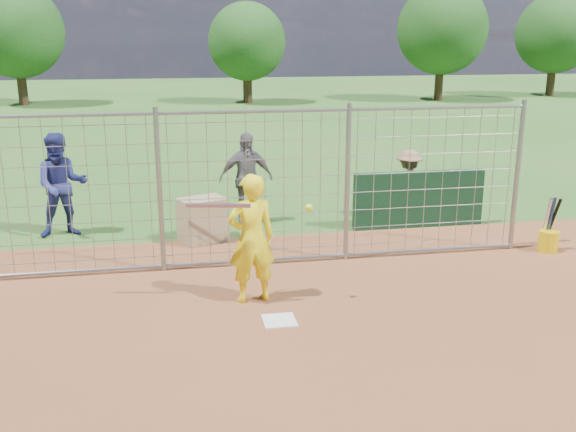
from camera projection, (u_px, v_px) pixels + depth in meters
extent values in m
plane|color=#2D591E|center=(277.00, 315.00, 8.63)|extent=(100.00, 100.00, 0.00)
cube|color=silver|center=(279.00, 321.00, 8.44)|extent=(0.43, 0.43, 0.02)
cube|color=#11381E|center=(419.00, 199.00, 12.48)|extent=(2.60, 0.20, 1.10)
imported|color=yellow|center=(251.00, 239.00, 8.86)|extent=(0.73, 0.53, 1.84)
imported|color=navy|center=(62.00, 185.00, 11.80)|extent=(1.04, 0.87, 1.94)
imported|color=slate|center=(246.00, 178.00, 12.62)|extent=(1.11, 0.56, 1.83)
imported|color=#906B4E|center=(408.00, 185.00, 12.92)|extent=(1.07, 0.94, 1.44)
cube|color=tan|center=(203.00, 220.00, 11.64)|extent=(0.95, 0.81, 0.80)
cylinder|color=silver|center=(218.00, 206.00, 8.46)|extent=(0.86, 0.23, 0.06)
sphere|color=#E0F619|center=(309.00, 208.00, 8.60)|extent=(0.10, 0.10, 0.10)
cylinder|color=yellow|center=(548.00, 241.00, 11.11)|extent=(0.34, 0.34, 0.38)
cylinder|color=silver|center=(546.00, 221.00, 11.05)|extent=(0.07, 0.25, 0.84)
cylinder|color=navy|center=(550.00, 220.00, 11.07)|extent=(0.09, 0.18, 0.85)
cylinder|color=black|center=(553.00, 220.00, 11.07)|extent=(0.11, 0.31, 0.83)
cylinder|color=gray|center=(160.00, 192.00, 9.91)|extent=(0.08, 0.08, 2.60)
cylinder|color=gray|center=(347.00, 184.00, 10.43)|extent=(0.08, 0.08, 2.60)
cylinder|color=gray|center=(517.00, 177.00, 10.95)|extent=(0.08, 0.08, 2.60)
cylinder|color=gray|center=(255.00, 112.00, 9.84)|extent=(9.00, 0.05, 0.05)
cylinder|color=gray|center=(257.00, 260.00, 10.50)|extent=(9.00, 0.05, 0.05)
cube|color=gray|center=(256.00, 191.00, 10.18)|extent=(9.00, 0.02, 2.50)
cylinder|color=#3F2B19|center=(22.00, 81.00, 34.18)|extent=(0.50, 0.50, 2.52)
sphere|color=#26561E|center=(16.00, 31.00, 33.48)|extent=(4.90, 4.90, 4.90)
cylinder|color=#3F2B19|center=(248.00, 83.00, 35.36)|extent=(0.50, 0.50, 2.16)
sphere|color=#26561E|center=(247.00, 41.00, 34.76)|extent=(4.20, 4.20, 4.20)
cylinder|color=#3F2B19|center=(439.00, 77.00, 36.73)|extent=(0.50, 0.50, 2.59)
sphere|color=#26561E|center=(442.00, 29.00, 36.01)|extent=(5.04, 5.04, 5.04)
cylinder|color=#3F2B19|center=(551.00, 76.00, 39.56)|extent=(0.50, 0.50, 2.45)
sphere|color=#26561E|center=(556.00, 33.00, 38.87)|extent=(4.76, 4.76, 4.76)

